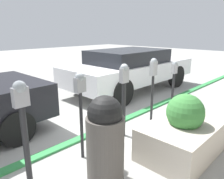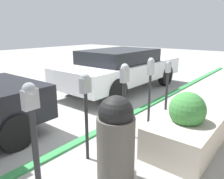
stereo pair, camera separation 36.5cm
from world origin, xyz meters
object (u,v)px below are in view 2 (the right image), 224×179
at_px(trash_bin, 116,140).
at_px(parking_meter_fourth, 150,76).
at_px(planter_box, 185,130).
at_px(parked_car_middle, 122,68).
at_px(parking_meter_second, 86,97).
at_px(parking_meter_farthest, 168,77).
at_px(parking_meter_middle, 125,89).
at_px(parking_meter_nearest, 32,121).

bearing_deg(trash_bin, parking_meter_fourth, 17.91).
height_order(planter_box, parked_car_middle, parked_car_middle).
bearing_deg(trash_bin, planter_box, -16.95).
relative_size(planter_box, parked_car_middle, 0.31).
bearing_deg(parking_meter_second, parking_meter_farthest, 0.49).
distance_m(parking_meter_farthest, trash_bin, 3.06).
relative_size(parking_meter_farthest, parked_car_middle, 0.26).
bearing_deg(parking_meter_middle, trash_bin, -148.77).
distance_m(parking_meter_middle, trash_bin, 1.39).
bearing_deg(parking_meter_nearest, parking_meter_middle, 1.64).
bearing_deg(parking_meter_nearest, parking_meter_farthest, 0.75).
distance_m(planter_box, trash_bin, 1.42).
distance_m(parking_meter_second, parking_meter_farthest, 2.83).
bearing_deg(parked_car_middle, parking_meter_nearest, -155.05).
height_order(parking_meter_nearest, parking_meter_farthest, parking_meter_nearest).
relative_size(parking_meter_nearest, parking_meter_second, 1.02).
relative_size(parking_meter_farthest, planter_box, 0.86).
relative_size(parking_meter_nearest, parked_car_middle, 0.30).
distance_m(parking_meter_nearest, parked_car_middle, 5.00).
relative_size(parking_meter_second, parked_car_middle, 0.29).
xyz_separation_m(parking_meter_fourth, parked_car_middle, (1.80, 2.06, -0.27)).
distance_m(parking_meter_farthest, planter_box, 2.03).
height_order(parking_meter_farthest, parked_car_middle, parked_car_middle).
height_order(parking_meter_fourth, planter_box, parking_meter_fourth).
relative_size(parking_meter_second, parking_meter_middle, 0.99).
distance_m(parking_meter_second, planter_box, 1.74).
bearing_deg(parking_meter_middle, planter_box, -80.66).
relative_size(parking_meter_fourth, trash_bin, 1.18).
bearing_deg(trash_bin, parked_car_middle, 35.46).
bearing_deg(planter_box, parking_meter_middle, 99.34).
xyz_separation_m(parking_meter_fourth, parking_meter_farthest, (0.96, 0.05, -0.17)).
bearing_deg(parking_meter_farthest, parking_meter_second, -179.51).
xyz_separation_m(parking_meter_second, trash_bin, (-0.15, -0.67, -0.42)).
relative_size(parking_meter_nearest, parking_meter_fourth, 0.99).
distance_m(parking_meter_nearest, planter_box, 2.41).
bearing_deg(trash_bin, parking_meter_farthest, 13.21).
distance_m(parking_meter_fourth, planter_box, 1.41).
height_order(parking_meter_second, parking_meter_middle, parking_meter_middle).
bearing_deg(planter_box, trash_bin, 163.05).
bearing_deg(parking_meter_nearest, planter_box, -26.94).
bearing_deg(parking_meter_nearest, parking_meter_fourth, 0.01).
relative_size(parked_car_middle, trash_bin, 3.97).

